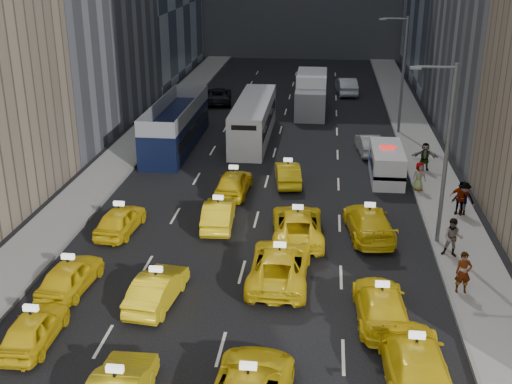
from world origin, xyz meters
TOP-DOWN VIEW (x-y plane):
  - ground at (0.00, 0.00)m, footprint 160.00×160.00m
  - sidewalk_west at (-10.50, 25.00)m, footprint 3.00×90.00m
  - sidewalk_east at (10.50, 25.00)m, footprint 3.00×90.00m
  - curb_west at (-9.05, 25.00)m, footprint 0.15×90.00m
  - curb_east at (9.05, 25.00)m, footprint 0.15×90.00m
  - streetlight_near at (9.18, 12.00)m, footprint 2.15×0.22m
  - streetlight_far at (9.18, 32.00)m, footprint 2.15×0.22m
  - taxi_4 at (-6.97, 1.58)m, footprint 1.60×3.90m
  - taxi_7 at (6.86, 1.03)m, footprint 2.41×5.39m
  - taxi_8 at (-7.12, 5.57)m, footprint 1.98×4.22m
  - taxi_9 at (-3.13, 4.92)m, footprint 1.92×4.33m
  - taxi_10 at (1.76, 7.40)m, footprint 2.64×5.60m
  - taxi_11 at (5.98, 4.63)m, footprint 2.23×4.95m
  - taxi_12 at (-6.80, 11.58)m, footprint 1.95×4.21m
  - taxi_13 at (-1.89, 12.93)m, footprint 1.79×4.39m
  - taxi_14 at (2.33, 11.84)m, footprint 2.88×5.60m
  - taxi_15 at (5.93, 12.57)m, footprint 2.78×5.41m
  - taxi_16 at (-1.73, 17.55)m, footprint 1.99×4.51m
  - taxi_17 at (1.34, 19.75)m, footprint 1.97×4.23m
  - nypd_van at (7.50, 21.36)m, footprint 2.54×5.26m
  - double_decker at (-7.26, 26.61)m, footprint 4.03×11.84m
  - city_bus at (-1.88, 29.27)m, footprint 2.96×11.79m
  - box_truck at (2.23, 37.89)m, footprint 2.68×7.54m
  - misc_car_0 at (6.70, 26.55)m, footprint 1.95×4.35m
  - misc_car_1 at (-6.50, 40.64)m, footprint 3.10×5.50m
  - misc_car_2 at (1.99, 44.34)m, footprint 2.22×4.96m
  - misc_car_3 at (-2.65, 43.56)m, footprint 1.93×4.04m
  - misc_car_4 at (5.51, 45.77)m, footprint 2.23×5.17m
  - pedestrian_0 at (9.55, 6.98)m, footprint 0.69×0.46m
  - pedestrian_1 at (9.70, 10.41)m, footprint 1.02×0.72m
  - pedestrian_2 at (11.17, 15.62)m, footprint 1.30×0.83m
  - pedestrian_3 at (10.99, 15.66)m, footprint 1.21×0.91m
  - pedestrian_4 at (9.23, 19.12)m, footprint 0.97×0.76m
  - pedestrian_5 at (10.07, 22.94)m, footprint 1.74×0.72m

SIDE VIEW (x-z plane):
  - ground at x=0.00m, z-range 0.00..0.00m
  - sidewalk_west at x=-10.50m, z-range 0.00..0.15m
  - sidewalk_east at x=10.50m, z-range 0.00..0.15m
  - curb_west at x=-9.05m, z-range 0.00..0.18m
  - curb_east at x=9.05m, z-range 0.00..0.18m
  - taxi_4 at x=-6.97m, z-range 0.00..1.32m
  - misc_car_3 at x=-2.65m, z-range 0.00..1.33m
  - taxi_17 at x=1.34m, z-range 0.00..1.34m
  - taxi_9 at x=-3.13m, z-range 0.00..1.38m
  - misc_car_0 at x=6.70m, z-range 0.00..1.39m
  - taxi_12 at x=-6.80m, z-range 0.00..1.40m
  - taxi_8 at x=-7.12m, z-range 0.00..1.40m
  - taxi_11 at x=5.98m, z-range 0.00..1.41m
  - misc_car_2 at x=1.99m, z-range 0.00..1.41m
  - taxi_13 at x=-1.89m, z-range 0.00..1.42m
  - misc_car_1 at x=-6.50m, z-range 0.00..1.45m
  - taxi_15 at x=5.93m, z-range 0.00..1.50m
  - taxi_16 at x=-1.73m, z-range 0.00..1.51m
  - taxi_14 at x=2.33m, z-range 0.00..1.51m
  - taxi_7 at x=6.86m, z-range 0.00..1.54m
  - taxi_10 at x=1.76m, z-range 0.00..1.55m
  - misc_car_4 at x=5.51m, z-range 0.00..1.66m
  - nypd_van at x=7.50m, z-range -0.10..2.07m
  - pedestrian_4 at x=9.23m, z-range 0.15..1.90m
  - pedestrian_5 at x=10.07m, z-range 0.15..1.98m
  - pedestrian_0 at x=9.55m, z-range 0.15..2.01m
  - pedestrian_2 at x=11.17m, z-range 0.15..2.01m
  - pedestrian_3 at x=10.99m, z-range 0.15..2.02m
  - pedestrian_1 at x=9.70m, z-range 0.15..2.06m
  - city_bus at x=-1.88m, z-range -0.01..3.01m
  - double_decker at x=-7.26m, z-range -0.01..3.36m
  - box_truck at x=2.23m, z-range -0.02..3.41m
  - streetlight_near at x=9.18m, z-range 0.42..9.42m
  - streetlight_far at x=9.18m, z-range 0.42..9.42m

